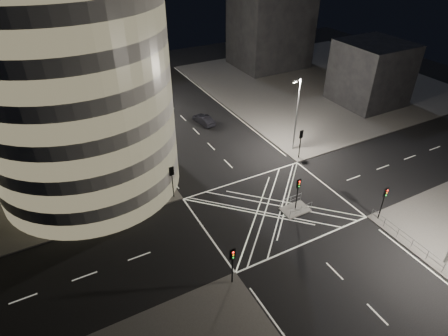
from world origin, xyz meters
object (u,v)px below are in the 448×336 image
street_lamp_left_near (148,136)px  central_island (295,210)px  sedan (204,120)px  traffic_signal_nl (232,260)px  traffic_signal_nr (384,198)px  street_lamp_left_far (110,85)px  traffic_signal_fr (301,139)px  traffic_signal_fl (172,176)px  traffic_signal_island (298,189)px  street_lamp_right_far (296,113)px

street_lamp_left_near → central_island: bearing=-49.7°
central_island → sedan: (0.05, 23.10, 0.63)m
central_island → traffic_signal_nl: size_ratio=0.75×
traffic_signal_nl → traffic_signal_nr: 17.60m
traffic_signal_nl → street_lamp_left_far: (-0.64, 36.80, 2.63)m
traffic_signal_nl → traffic_signal_fr: (17.60, 13.60, 0.00)m
traffic_signal_nl → street_lamp_left_near: (-0.64, 18.80, 2.63)m
traffic_signal_fr → street_lamp_left_far: size_ratio=0.40×
traffic_signal_fr → traffic_signal_nr: same height
central_island → street_lamp_left_far: size_ratio=0.30×
traffic_signal_nr → street_lamp_left_far: size_ratio=0.40×
traffic_signal_fl → traffic_signal_island: bearing=-37.5°
central_island → traffic_signal_nr: 9.08m
street_lamp_left_near → traffic_signal_fr: bearing=-15.9°
traffic_signal_fr → street_lamp_right_far: (0.64, 2.20, 2.63)m
street_lamp_left_near → sedan: size_ratio=2.33×
traffic_signal_fr → traffic_signal_nr: size_ratio=1.00×
street_lamp_left_near → traffic_signal_fl: bearing=-83.0°
traffic_signal_nr → sedan: 29.28m
traffic_signal_nl → traffic_signal_fr: same height
central_island → street_lamp_right_far: 13.98m
traffic_signal_fr → traffic_signal_island: same height
traffic_signal_nl → traffic_signal_island: size_ratio=1.00×
central_island → sedan: size_ratio=0.70×
traffic_signal_nr → traffic_signal_island: (-6.80, 5.30, 0.00)m
street_lamp_left_far → central_island: bearing=-70.0°
traffic_signal_fl → street_lamp_right_far: bearing=6.9°
traffic_signal_island → street_lamp_left_far: size_ratio=0.40×
central_island → street_lamp_left_near: 18.52m
central_island → street_lamp_right_far: bearing=54.7°
central_island → traffic_signal_island: size_ratio=0.75×
sedan → traffic_signal_nl: bearing=60.7°
traffic_signal_island → traffic_signal_nr: bearing=-37.9°
traffic_signal_island → street_lamp_left_near: street_lamp_left_near is taller
traffic_signal_fr → central_island: bearing=-129.3°
street_lamp_left_near → street_lamp_left_far: bearing=90.0°
street_lamp_left_far → street_lamp_right_far: same height
traffic_signal_nl → street_lamp_left_near: street_lamp_left_near is taller
traffic_signal_fl → street_lamp_left_near: 5.86m
traffic_signal_nl → street_lamp_right_far: street_lamp_right_far is taller
traffic_signal_nl → street_lamp_right_far: bearing=40.9°
central_island → traffic_signal_island: bearing=0.0°
traffic_signal_fr → sedan: 16.42m
traffic_signal_fl → traffic_signal_nl: 13.60m
central_island → street_lamp_left_near: (-11.44, 13.50, 5.47)m
traffic_signal_fl → traffic_signal_nl: (0.00, -13.60, 0.00)m
traffic_signal_island → street_lamp_left_far: 33.61m
traffic_signal_fl → traffic_signal_nl: size_ratio=1.00×
traffic_signal_fr → street_lamp_right_far: size_ratio=0.40×
street_lamp_left_far → traffic_signal_nr: bearing=-63.6°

